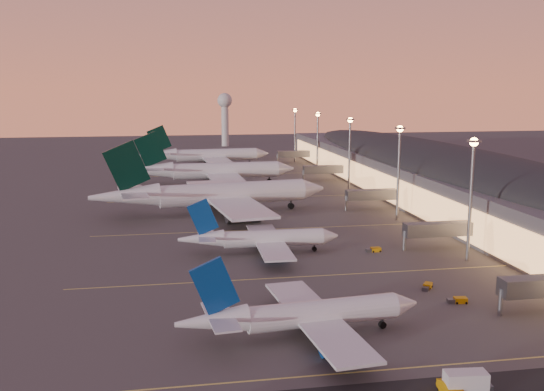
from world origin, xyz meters
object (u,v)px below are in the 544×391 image
(radar_tower, at_px, (225,110))
(catering_truck_a, at_px, (468,385))
(airliner_narrow_north, at_px, (260,239))
(baggage_tug_c, at_px, (374,250))
(airliner_wide_near, at_px, (213,195))
(airliner_wide_far, at_px, (206,155))
(airliner_narrow_south, at_px, (303,315))
(airliner_wide_mid, at_px, (212,171))
(baggage_tug_b, at_px, (458,300))
(service_van_d, at_px, (453,391))
(baggage_tug_d, at_px, (427,286))

(radar_tower, bearing_deg, catering_truck_a, -90.29)
(airliner_narrow_north, height_order, radar_tower, radar_tower)
(baggage_tug_c, bearing_deg, catering_truck_a, -102.25)
(airliner_wide_near, bearing_deg, airliner_wide_far, 79.45)
(airliner_narrow_south, bearing_deg, airliner_wide_far, 84.54)
(radar_tower, relative_size, baggage_tug_c, 9.62)
(airliner_wide_mid, distance_m, baggage_tug_c, 103.87)
(radar_tower, distance_m, baggage_tug_b, 284.64)
(service_van_d, bearing_deg, airliner_wide_mid, 97.23)
(radar_tower, bearing_deg, baggage_tug_d, -87.93)
(catering_truck_a, bearing_deg, baggage_tug_d, 78.23)
(airliner_narrow_south, relative_size, radar_tower, 1.14)
(baggage_tug_b, xyz_separation_m, baggage_tug_d, (-2.08, 7.76, -0.02))
(airliner_narrow_north, height_order, baggage_tug_d, airliner_narrow_north)
(baggage_tug_d, bearing_deg, airliner_wide_mid, 51.59)
(airliner_wide_near, relative_size, radar_tower, 2.11)
(airliner_narrow_north, bearing_deg, airliner_narrow_south, -90.06)
(airliner_wide_near, relative_size, airliner_wide_mid, 1.08)
(airliner_wide_mid, height_order, radar_tower, radar_tower)
(catering_truck_a, bearing_deg, baggage_tug_b, 70.66)
(baggage_tug_c, xyz_separation_m, catering_truck_a, (-10.45, -62.93, 0.99))
(airliner_wide_far, xyz_separation_m, service_van_d, (14.70, -218.49, -4.06))
(airliner_wide_mid, height_order, baggage_tug_b, airliner_wide_mid)
(baggage_tug_d, bearing_deg, radar_tower, 40.37)
(airliner_narrow_north, xyz_separation_m, catering_truck_a, (14.73, -65.87, -1.83))
(airliner_wide_near, height_order, airliner_wide_mid, airliner_wide_near)
(airliner_wide_mid, height_order, service_van_d, airliner_wide_mid)
(airliner_narrow_south, xyz_separation_m, airliner_wide_mid, (-2.56, 142.67, 1.82))
(airliner_narrow_south, distance_m, airliner_narrow_north, 45.86)
(radar_tower, bearing_deg, airliner_wide_far, -100.91)
(baggage_tug_c, height_order, baggage_tug_d, baggage_tug_c)
(airliner_narrow_north, bearing_deg, service_van_d, -78.18)
(baggage_tug_b, relative_size, catering_truck_a, 0.60)
(baggage_tug_c, bearing_deg, airliner_wide_mid, 103.12)
(airliner_narrow_south, xyz_separation_m, baggage_tug_d, (27.07, 17.26, -2.98))
(baggage_tug_b, height_order, baggage_tug_d, baggage_tug_b)
(airliner_narrow_south, xyz_separation_m, airliner_narrow_north, (0.76, 45.86, -0.14))
(airliner_narrow_south, relative_size, baggage_tug_c, 10.95)
(airliner_wide_mid, xyz_separation_m, baggage_tug_b, (31.71, -133.17, -4.79))
(airliner_narrow_south, bearing_deg, baggage_tug_c, 53.05)
(airliner_wide_near, height_order, baggage_tug_d, airliner_wide_near)
(baggage_tug_c, bearing_deg, radar_tower, 89.20)
(airliner_wide_mid, xyz_separation_m, airliner_wide_far, (1.38, 55.62, -0.29))
(airliner_wide_mid, xyz_separation_m, radar_tower, (19.65, 150.41, 16.64))
(airliner_narrow_south, bearing_deg, radar_tower, 80.86)
(airliner_narrow_north, distance_m, baggage_tug_d, 38.96)
(service_van_d, bearing_deg, airliner_narrow_south, 125.38)
(airliner_wide_near, height_order, baggage_tug_c, airliner_wide_near)
(airliner_wide_far, bearing_deg, airliner_wide_mid, -95.25)
(airliner_wide_mid, relative_size, catering_truck_a, 11.23)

